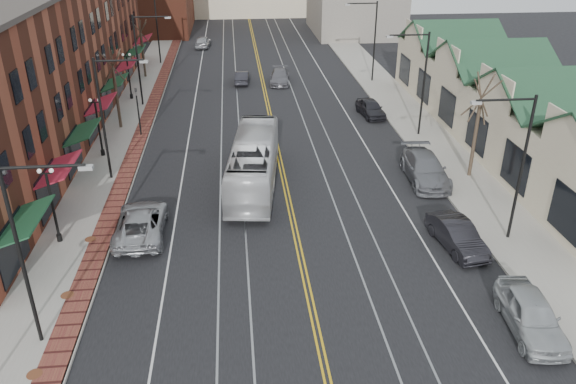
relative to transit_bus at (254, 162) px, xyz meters
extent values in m
plane|color=black|center=(2.00, -14.27, -1.59)|extent=(160.00, 160.00, 0.00)
cube|color=gray|center=(-10.00, 5.73, -1.51)|extent=(4.00, 120.00, 0.15)
cube|color=gray|center=(14.00, 5.73, -1.51)|extent=(4.00, 120.00, 0.15)
cube|color=brown|center=(-17.00, 12.73, 3.91)|extent=(10.00, 50.00, 11.00)
cube|color=beige|center=(20.00, 5.73, 0.71)|extent=(8.00, 36.00, 4.60)
cylinder|color=black|center=(-9.50, -14.27, 2.56)|extent=(0.16, 0.16, 8.00)
cylinder|color=black|center=(-8.00, -14.27, 6.36)|extent=(3.00, 0.12, 0.12)
cube|color=#999999|center=(-6.50, -14.27, 6.26)|extent=(0.50, 0.25, 0.15)
cylinder|color=black|center=(-9.50, 1.73, 2.56)|extent=(0.16, 0.16, 8.00)
cylinder|color=black|center=(-8.00, 1.73, 6.36)|extent=(3.00, 0.12, 0.12)
cube|color=#999999|center=(-6.50, 1.73, 6.26)|extent=(0.50, 0.25, 0.15)
cylinder|color=black|center=(-9.50, 17.73, 2.56)|extent=(0.16, 0.16, 8.00)
cylinder|color=black|center=(-8.00, 17.73, 6.36)|extent=(3.00, 0.12, 0.12)
cube|color=#999999|center=(-6.50, 17.73, 6.26)|extent=(0.50, 0.25, 0.15)
cylinder|color=black|center=(-9.50, 33.73, 2.56)|extent=(0.16, 0.16, 8.00)
cylinder|color=black|center=(13.50, -8.27, 2.56)|extent=(0.16, 0.16, 8.00)
cylinder|color=black|center=(12.00, -8.27, 6.36)|extent=(3.00, 0.12, 0.12)
cube|color=#999999|center=(10.50, -8.27, 6.26)|extent=(0.50, 0.25, 0.15)
cylinder|color=black|center=(13.50, 7.73, 2.56)|extent=(0.16, 0.16, 8.00)
cylinder|color=black|center=(12.00, 7.73, 6.36)|extent=(3.00, 0.12, 0.12)
cube|color=#999999|center=(10.50, 7.73, 6.26)|extent=(0.50, 0.25, 0.15)
cylinder|color=black|center=(13.50, 23.73, 2.56)|extent=(0.16, 0.16, 8.00)
cylinder|color=black|center=(12.00, 23.73, 6.36)|extent=(3.00, 0.12, 0.12)
cube|color=#999999|center=(10.50, 23.73, 6.26)|extent=(0.50, 0.25, 0.15)
cylinder|color=black|center=(-10.80, -6.27, -1.24)|extent=(0.28, 0.28, 0.40)
cylinder|color=black|center=(-10.80, -6.27, 0.56)|extent=(0.14, 0.14, 4.00)
cube|color=black|center=(-10.80, -6.27, 2.56)|extent=(0.60, 0.06, 0.06)
sphere|color=white|center=(-11.10, -6.27, 2.71)|extent=(0.24, 0.24, 0.24)
sphere|color=white|center=(-10.50, -6.27, 2.71)|extent=(0.24, 0.24, 0.24)
cylinder|color=black|center=(-10.80, 5.73, -1.24)|extent=(0.28, 0.28, 0.40)
cylinder|color=black|center=(-10.80, 5.73, 0.56)|extent=(0.14, 0.14, 4.00)
cube|color=black|center=(-10.80, 5.73, 2.56)|extent=(0.60, 0.06, 0.06)
sphere|color=white|center=(-11.10, 5.73, 2.71)|extent=(0.24, 0.24, 0.24)
sphere|color=white|center=(-10.50, 5.73, 2.71)|extent=(0.24, 0.24, 0.24)
cylinder|color=black|center=(-10.80, 19.73, -1.24)|extent=(0.28, 0.28, 0.40)
cylinder|color=black|center=(-10.80, 19.73, 0.56)|extent=(0.14, 0.14, 4.00)
cube|color=black|center=(-10.80, 19.73, 2.56)|extent=(0.60, 0.06, 0.06)
sphere|color=white|center=(-11.10, 19.73, 2.71)|extent=(0.24, 0.24, 0.24)
sphere|color=white|center=(-10.50, 19.73, 2.71)|extent=(0.24, 0.24, 0.24)
cylinder|color=#382B21|center=(-10.50, 11.73, 1.01)|extent=(0.24, 0.24, 4.90)
cylinder|color=#382B21|center=(-10.50, 11.73, 3.56)|extent=(0.58, 1.37, 2.90)
cylinder|color=#382B21|center=(-10.50, 11.73, 3.56)|extent=(1.60, 0.66, 2.78)
cylinder|color=#382B21|center=(-10.50, 11.73, 3.56)|extent=(0.53, 1.23, 2.96)
cylinder|color=#382B21|center=(-10.50, 11.73, 3.56)|extent=(1.69, 1.03, 2.64)
cylinder|color=#382B21|center=(-10.50, 11.73, 3.56)|extent=(1.78, 1.29, 2.48)
cylinder|color=#382B21|center=(-10.50, 27.73, 0.84)|extent=(0.24, 0.24, 4.55)
cylinder|color=#382B21|center=(-10.50, 27.73, 3.21)|extent=(0.55, 1.28, 2.69)
cylinder|color=#382B21|center=(-10.50, 27.73, 3.21)|extent=(1.49, 0.62, 2.58)
cylinder|color=#382B21|center=(-10.50, 27.73, 3.21)|extent=(0.50, 1.15, 2.75)
cylinder|color=#382B21|center=(-10.50, 27.73, 3.21)|extent=(1.57, 0.97, 2.45)
cylinder|color=#382B21|center=(-10.50, 27.73, 3.21)|extent=(1.66, 1.20, 2.30)
cylinder|color=#382B21|center=(14.50, -0.27, 1.19)|extent=(0.24, 0.24, 5.25)
cylinder|color=#382B21|center=(14.50, -0.27, 3.91)|extent=(0.61, 1.46, 3.10)
cylinder|color=#382B21|center=(14.50, -0.27, 3.91)|extent=(1.70, 0.70, 2.97)
cylinder|color=#382B21|center=(14.50, -0.27, 3.91)|extent=(0.56, 1.31, 3.17)
cylinder|color=#382B21|center=(14.50, -0.27, 3.91)|extent=(1.80, 1.10, 2.82)
cylinder|color=#382B21|center=(14.50, -0.27, 3.91)|extent=(1.90, 1.37, 2.65)
cylinder|color=#592D19|center=(-9.20, -16.27, -1.43)|extent=(0.60, 0.60, 0.02)
cylinder|color=#592D19|center=(-9.20, -11.27, -1.43)|extent=(0.60, 0.60, 0.02)
cylinder|color=#592D19|center=(-9.20, -6.27, -1.43)|extent=(0.60, 0.60, 0.02)
cylinder|color=black|center=(-8.60, 9.73, 0.16)|extent=(0.12, 0.12, 3.20)
imported|color=black|center=(-8.60, 9.73, 1.91)|extent=(0.18, 0.15, 0.90)
imported|color=silver|center=(0.00, 0.00, 0.00)|extent=(4.05, 11.64, 3.18)
imported|color=#9EA0A5|center=(-6.48, -5.81, -0.80)|extent=(2.70, 5.70, 1.57)
imported|color=#ACB1B4|center=(11.04, -15.49, -0.77)|extent=(2.35, 4.95, 1.63)
imported|color=black|center=(10.35, -8.79, -0.85)|extent=(2.17, 4.67, 1.48)
imported|color=slate|center=(11.30, -0.48, -0.73)|extent=(2.68, 6.01, 1.71)
imported|color=#222227|center=(10.77, 12.84, -0.86)|extent=(2.19, 4.42, 1.45)
imported|color=#232228|center=(-0.16, 24.49, -0.95)|extent=(1.64, 3.95, 1.27)
imported|color=slate|center=(3.77, 24.10, -0.89)|extent=(2.44, 4.97, 1.39)
imported|color=#97999E|center=(-4.84, 42.28, -0.84)|extent=(2.20, 4.57, 1.51)
camera|label=1|loc=(-1.09, -33.29, 14.49)|focal=35.00mm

